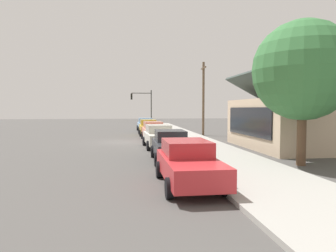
# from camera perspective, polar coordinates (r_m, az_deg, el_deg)

# --- Properties ---
(ground_plane) EXTENTS (120.00, 120.00, 0.00)m
(ground_plane) POSITION_cam_1_polar(r_m,az_deg,el_deg) (26.08, -8.39, -2.91)
(ground_plane) COLOR #4C4947
(sidewalk_curb) EXTENTS (60.00, 4.20, 0.16)m
(sidewalk_curb) POSITION_cam_1_polar(r_m,az_deg,el_deg) (26.56, 3.79, -2.60)
(sidewalk_curb) COLOR #A3A099
(sidewalk_curb) RESTS_ON ground
(car_skyblue) EXTENTS (4.74, 2.10, 1.59)m
(car_skyblue) POSITION_cam_1_polar(r_m,az_deg,el_deg) (38.41, -4.11, 0.28)
(car_skyblue) COLOR #8CB7E0
(car_skyblue) RESTS_ON ground
(car_mustard) EXTENTS (4.53, 2.02, 1.59)m
(car_mustard) POSITION_cam_1_polar(r_m,az_deg,el_deg) (32.63, -3.59, -0.23)
(car_mustard) COLOR gold
(car_mustard) RESTS_ON ground
(car_coral) EXTENTS (4.53, 2.07, 1.59)m
(car_coral) POSITION_cam_1_polar(r_m,az_deg,el_deg) (27.52, -2.67, -0.86)
(car_coral) COLOR #EA8C75
(car_coral) RESTS_ON ground
(car_ivory) EXTENTS (4.76, 2.22, 1.59)m
(car_ivory) POSITION_cam_1_polar(r_m,az_deg,el_deg) (22.18, -1.65, -1.83)
(car_ivory) COLOR silver
(car_ivory) RESTS_ON ground
(car_charcoal) EXTENTS (4.46, 2.00, 1.59)m
(car_charcoal) POSITION_cam_1_polar(r_m,az_deg,el_deg) (16.54, 0.54, -3.55)
(car_charcoal) COLOR #2D3035
(car_charcoal) RESTS_ON ground
(car_cherry) EXTENTS (4.78, 2.05, 1.59)m
(car_cherry) POSITION_cam_1_polar(r_m,az_deg,el_deg) (11.30, 3.70, -6.69)
(car_cherry) COLOR red
(car_cherry) RESTS_ON ground
(storefront_building) EXTENTS (9.66, 6.88, 5.30)m
(storefront_building) POSITION_cam_1_polar(r_m,az_deg,el_deg) (23.56, 21.85, 0.77)
(storefront_building) COLOR #CCB293
(storefront_building) RESTS_ON ground
(shade_tree) EXTENTS (4.79, 4.79, 6.97)m
(shade_tree) POSITION_cam_1_polar(r_m,az_deg,el_deg) (16.49, 23.36, 9.21)
(shade_tree) COLOR brown
(shade_tree) RESTS_ON ground
(traffic_light_main) EXTENTS (0.37, 2.79, 5.20)m
(traffic_light_main) POSITION_cam_1_polar(r_m,az_deg,el_deg) (41.69, -4.52, 4.19)
(traffic_light_main) COLOR #383833
(traffic_light_main) RESTS_ON ground
(utility_pole_wooden) EXTENTS (1.80, 0.24, 7.50)m
(utility_pole_wooden) POSITION_cam_1_polar(r_m,az_deg,el_deg) (32.41, 6.45, 5.24)
(utility_pole_wooden) COLOR brown
(utility_pole_wooden) RESTS_ON ground
(fire_hydrant_red) EXTENTS (0.22, 0.22, 0.71)m
(fire_hydrant_red) POSITION_cam_1_polar(r_m,az_deg,el_deg) (28.34, 0.20, -1.38)
(fire_hydrant_red) COLOR red
(fire_hydrant_red) RESTS_ON sidewalk_curb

